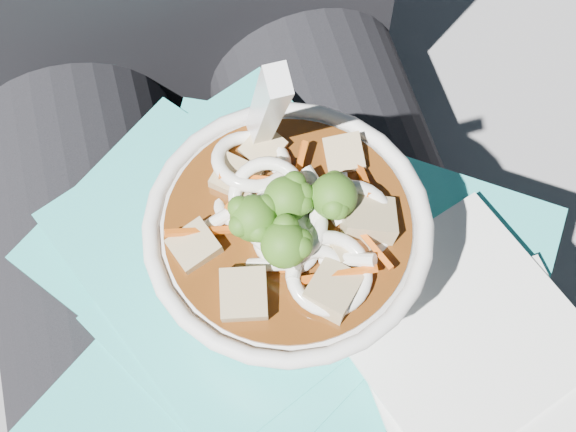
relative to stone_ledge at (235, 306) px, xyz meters
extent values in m
cube|color=slate|center=(0.00, 0.00, 0.00)|extent=(1.05, 0.60, 0.44)
cylinder|color=black|center=(-0.10, -0.15, 0.30)|extent=(0.16, 0.48, 0.16)
cylinder|color=black|center=(0.10, -0.15, 0.30)|extent=(0.16, 0.48, 0.16)
cube|color=#2AB2AD|center=(0.00, -0.16, 0.38)|extent=(0.22, 0.22, 0.00)
cube|color=#2AB2AD|center=(0.01, -0.08, 0.38)|extent=(0.18, 0.20, 0.00)
cube|color=#2AB2AD|center=(-0.03, -0.09, 0.38)|extent=(0.23, 0.23, 0.00)
cube|color=#2AB2AD|center=(0.02, -0.14, 0.38)|extent=(0.14, 0.11, 0.00)
cube|color=#2AB2AD|center=(0.10, -0.14, 0.38)|extent=(0.24, 0.23, 0.00)
cube|color=#2AB2AD|center=(-0.02, -0.13, 0.39)|extent=(0.18, 0.21, 0.00)
cube|color=#2AB2AD|center=(-0.07, -0.19, 0.39)|extent=(0.18, 0.18, 0.00)
cube|color=#2AB2AD|center=(0.00, -0.15, 0.39)|extent=(0.21, 0.21, 0.00)
cube|color=#2AB2AD|center=(0.00, -0.10, 0.39)|extent=(0.25, 0.25, 0.00)
cube|color=white|center=(0.12, -0.23, 0.40)|extent=(0.14, 0.14, 0.00)
cube|color=white|center=(0.11, -0.19, 0.40)|extent=(0.16, 0.16, 0.00)
torus|color=white|center=(0.03, -0.13, 0.48)|extent=(0.15, 0.15, 0.01)
cylinder|color=#4B240A|center=(0.03, -0.13, 0.47)|extent=(0.13, 0.13, 0.01)
torus|color=white|center=(0.02, -0.14, 0.48)|extent=(0.04, 0.04, 0.04)
torus|color=white|center=(0.06, -0.14, 0.48)|extent=(0.06, 0.06, 0.03)
torus|color=white|center=(0.03, -0.17, 0.48)|extent=(0.04, 0.04, 0.02)
torus|color=white|center=(0.03, -0.13, 0.49)|extent=(0.04, 0.04, 0.02)
torus|color=white|center=(0.03, -0.13, 0.49)|extent=(0.04, 0.04, 0.03)
torus|color=white|center=(0.02, -0.14, 0.48)|extent=(0.05, 0.05, 0.03)
torus|color=white|center=(0.04, -0.17, 0.49)|extent=(0.06, 0.06, 0.02)
torus|color=white|center=(0.02, -0.10, 0.48)|extent=(0.06, 0.06, 0.02)
torus|color=white|center=(0.01, -0.11, 0.48)|extent=(0.06, 0.05, 0.03)
torus|color=white|center=(0.02, -0.14, 0.48)|extent=(0.05, 0.05, 0.03)
torus|color=white|center=(0.02, -0.12, 0.49)|extent=(0.06, 0.05, 0.03)
cylinder|color=white|center=(0.05, -0.16, 0.48)|extent=(0.03, 0.02, 0.02)
cylinder|color=white|center=(0.06, -0.13, 0.48)|extent=(0.01, 0.04, 0.02)
cylinder|color=white|center=(0.05, -0.13, 0.48)|extent=(0.02, 0.04, 0.02)
cylinder|color=white|center=(0.00, -0.12, 0.48)|extent=(0.03, 0.01, 0.02)
cylinder|color=white|center=(0.01, -0.16, 0.48)|extent=(0.03, 0.02, 0.02)
cylinder|color=white|center=(0.02, -0.16, 0.48)|extent=(0.02, 0.03, 0.01)
cylinder|color=white|center=(0.04, -0.13, 0.48)|extent=(0.03, 0.01, 0.01)
cylinder|color=#668E44|center=(0.05, -0.13, 0.48)|extent=(0.01, 0.01, 0.01)
sphere|color=#255313|center=(0.05, -0.13, 0.50)|extent=(0.02, 0.02, 0.02)
sphere|color=#255313|center=(0.05, -0.14, 0.50)|extent=(0.01, 0.01, 0.01)
sphere|color=#255313|center=(0.05, -0.13, 0.50)|extent=(0.01, 0.01, 0.01)
sphere|color=#255313|center=(0.05, -0.14, 0.50)|extent=(0.01, 0.01, 0.01)
sphere|color=#255313|center=(0.04, -0.13, 0.50)|extent=(0.01, 0.01, 0.01)
cylinder|color=#668E44|center=(0.03, -0.13, 0.48)|extent=(0.01, 0.01, 0.01)
sphere|color=#255313|center=(0.03, -0.13, 0.50)|extent=(0.02, 0.02, 0.02)
sphere|color=#255313|center=(0.03, -0.12, 0.50)|extent=(0.01, 0.01, 0.01)
sphere|color=#255313|center=(0.03, -0.13, 0.50)|extent=(0.01, 0.01, 0.01)
sphere|color=#255313|center=(0.03, -0.13, 0.50)|extent=(0.01, 0.01, 0.01)
sphere|color=#255313|center=(0.03, -0.12, 0.50)|extent=(0.01, 0.01, 0.01)
cylinder|color=#668E44|center=(0.01, -0.13, 0.48)|extent=(0.01, 0.01, 0.01)
sphere|color=#255313|center=(0.01, -0.13, 0.50)|extent=(0.02, 0.02, 0.02)
sphere|color=#255313|center=(0.00, -0.13, 0.50)|extent=(0.01, 0.01, 0.01)
sphere|color=#255313|center=(0.00, -0.14, 0.50)|extent=(0.01, 0.01, 0.01)
sphere|color=#255313|center=(0.02, -0.13, 0.50)|extent=(0.01, 0.01, 0.01)
sphere|color=#255313|center=(0.01, -0.14, 0.50)|extent=(0.01, 0.01, 0.01)
cylinder|color=#668E44|center=(0.02, -0.15, 0.48)|extent=(0.01, 0.01, 0.01)
sphere|color=#255313|center=(0.02, -0.15, 0.50)|extent=(0.02, 0.02, 0.02)
sphere|color=#255313|center=(0.02, -0.14, 0.50)|extent=(0.01, 0.01, 0.01)
sphere|color=#255313|center=(0.03, -0.16, 0.50)|extent=(0.01, 0.01, 0.01)
sphere|color=#255313|center=(0.02, -0.14, 0.50)|extent=(0.01, 0.01, 0.01)
sphere|color=#255313|center=(0.03, -0.15, 0.50)|extent=(0.01, 0.01, 0.01)
cube|color=#E65D13|center=(0.02, -0.11, 0.49)|extent=(0.05, 0.02, 0.01)
cube|color=#E65D13|center=(0.06, -0.15, 0.49)|extent=(0.02, 0.05, 0.00)
cube|color=#E65D13|center=(0.02, -0.15, 0.48)|extent=(0.02, 0.03, 0.01)
cube|color=#E65D13|center=(0.07, -0.12, 0.48)|extent=(0.01, 0.04, 0.02)
cube|color=#E65D13|center=(0.01, -0.14, 0.48)|extent=(0.03, 0.03, 0.02)
cube|color=#E65D13|center=(0.04, -0.17, 0.49)|extent=(0.04, 0.01, 0.01)
cube|color=#E65D13|center=(0.03, -0.11, 0.48)|extent=(0.03, 0.04, 0.01)
cube|color=#E65D13|center=(-0.01, -0.13, 0.48)|extent=(0.05, 0.01, 0.01)
cube|color=#9E8359|center=(0.07, -0.14, 0.48)|extent=(0.03, 0.03, 0.02)
cube|color=#9E8359|center=(0.07, -0.10, 0.48)|extent=(0.02, 0.02, 0.02)
cube|color=#9E8359|center=(0.02, -0.09, 0.48)|extent=(0.03, 0.03, 0.02)
cube|color=#9E8359|center=(0.01, -0.10, 0.48)|extent=(0.03, 0.03, 0.01)
cube|color=#9E8359|center=(-0.02, -0.13, 0.48)|extent=(0.03, 0.03, 0.02)
cube|color=#9E8359|center=(-0.01, -0.17, 0.48)|extent=(0.03, 0.03, 0.02)
cube|color=#9E8359|center=(0.04, -0.18, 0.48)|extent=(0.03, 0.03, 0.02)
cube|color=#9E8359|center=(0.05, -0.16, 0.48)|extent=(0.03, 0.02, 0.02)
ellipsoid|color=white|center=(0.02, -0.14, 0.48)|extent=(0.03, 0.04, 0.01)
cube|color=white|center=(0.02, -0.10, 0.53)|extent=(0.01, 0.06, 0.13)
camera|label=1|loc=(-0.02, -0.30, 0.85)|focal=50.00mm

